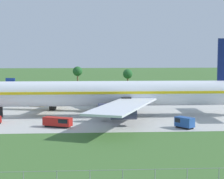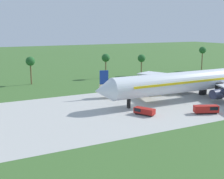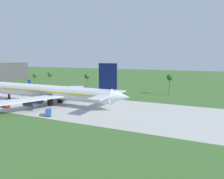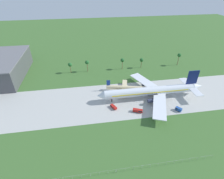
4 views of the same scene
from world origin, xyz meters
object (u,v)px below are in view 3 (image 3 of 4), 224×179
Objects in this scene: regional_aircraft at (42,92)px; catering_van at (6,105)px; fuel_truck at (48,112)px; jet_airliner at (52,92)px.

regional_aircraft reaches higher than catering_van.
fuel_truck reaches higher than catering_van.
fuel_truck is at bearing -6.03° from catering_van.
regional_aircraft is at bearing 146.37° from jet_airliner.
jet_airliner is 11.97× the size of catering_van.
catering_van is (-14.35, -14.49, -4.59)m from jet_airliner.
catering_van is at bearing -82.46° from regional_aircraft.
fuel_truck is at bearing -43.79° from regional_aircraft.
jet_airliner is at bearing 126.06° from fuel_truck.
fuel_truck is (12.63, -17.35, -4.47)m from jet_airliner.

